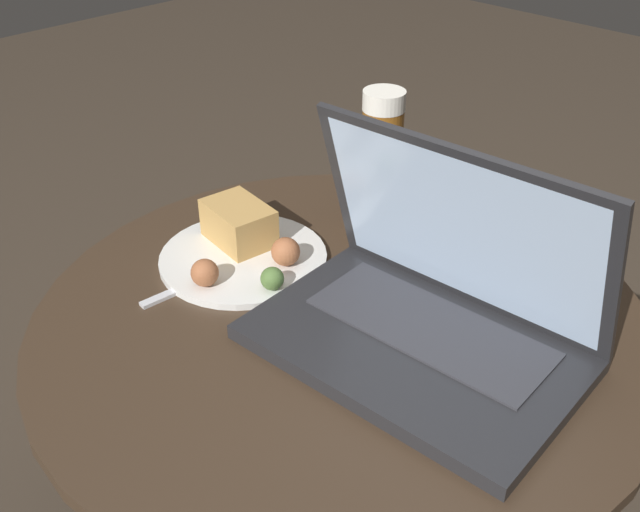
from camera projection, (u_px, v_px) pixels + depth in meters
name	position (u px, v px, depth m)	size (l,w,h in m)	color
table	(340.00, 382.00, 0.97)	(0.75, 0.75, 0.48)	#515156
laptop	(429.00, 308.00, 0.83)	(0.37, 0.26, 0.24)	#232326
beer_glass	(381.00, 160.00, 1.03)	(0.06, 0.06, 0.20)	brown
snack_plate	(243.00, 245.00, 1.00)	(0.22, 0.22, 0.06)	silver
fork	(209.00, 277.00, 0.97)	(0.03, 0.17, 0.01)	silver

